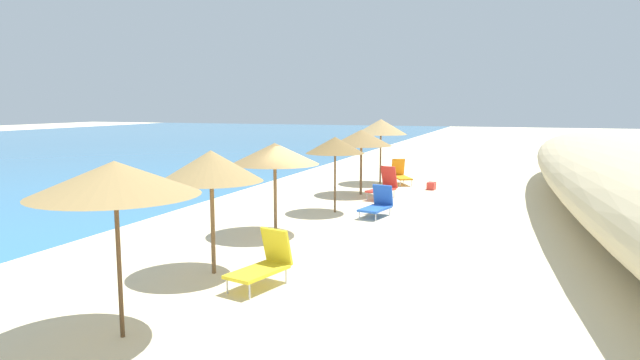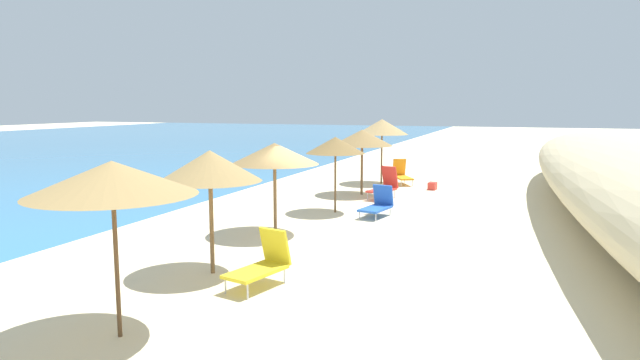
{
  "view_description": "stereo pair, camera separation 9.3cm",
  "coord_description": "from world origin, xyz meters",
  "px_view_note": "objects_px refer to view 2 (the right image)",
  "views": [
    {
      "loc": [
        -14.28,
        -5.08,
        3.64
      ],
      "look_at": [
        1.43,
        0.61,
        1.36
      ],
      "focal_mm": 31.17,
      "sensor_mm": 36.0,
      "label": 1
    },
    {
      "loc": [
        -14.25,
        -5.17,
        3.64
      ],
      "look_at": [
        1.43,
        0.61,
        1.36
      ],
      "focal_mm": 31.17,
      "sensor_mm": 36.0,
      "label": 2
    }
  ],
  "objects_px": {
    "beach_umbrella_6": "(382,127)",
    "lounge_chair_1": "(402,174)",
    "cooler_box": "(432,186)",
    "beach_umbrella_4": "(335,145)",
    "beach_umbrella_1": "(112,178)",
    "beach_umbrella_3": "(275,154)",
    "lounge_chair_2": "(262,263)",
    "lounge_chair_3": "(378,204)",
    "beach_umbrella_2": "(210,166)",
    "beach_umbrella_5": "(362,138)",
    "lounge_chair_0": "(385,186)"
  },
  "relations": [
    {
      "from": "lounge_chair_0",
      "to": "lounge_chair_1",
      "type": "xyz_separation_m",
      "value": [
        4.19,
        0.2,
        -0.06
      ]
    },
    {
      "from": "cooler_box",
      "to": "beach_umbrella_4",
      "type": "bearing_deg",
      "value": 159.67
    },
    {
      "from": "beach_umbrella_4",
      "to": "cooler_box",
      "type": "height_order",
      "value": "beach_umbrella_4"
    },
    {
      "from": "beach_umbrella_1",
      "to": "beach_umbrella_2",
      "type": "distance_m",
      "value": 3.44
    },
    {
      "from": "beach_umbrella_6",
      "to": "lounge_chair_2",
      "type": "height_order",
      "value": "beach_umbrella_6"
    },
    {
      "from": "beach_umbrella_4",
      "to": "lounge_chair_0",
      "type": "distance_m",
      "value": 3.84
    },
    {
      "from": "beach_umbrella_3",
      "to": "cooler_box",
      "type": "bearing_deg",
      "value": -16.36
    },
    {
      "from": "lounge_chair_1",
      "to": "lounge_chair_2",
      "type": "bearing_deg",
      "value": 63.24
    },
    {
      "from": "beach_umbrella_6",
      "to": "lounge_chair_3",
      "type": "bearing_deg",
      "value": -166.88
    },
    {
      "from": "beach_umbrella_2",
      "to": "beach_umbrella_6",
      "type": "distance_m",
      "value": 14.74
    },
    {
      "from": "beach_umbrella_4",
      "to": "beach_umbrella_6",
      "type": "distance_m",
      "value": 7.34
    },
    {
      "from": "beach_umbrella_1",
      "to": "cooler_box",
      "type": "relative_size",
      "value": 6.03
    },
    {
      "from": "lounge_chair_1",
      "to": "beach_umbrella_1",
      "type": "bearing_deg",
      "value": 59.79
    },
    {
      "from": "beach_umbrella_5",
      "to": "lounge_chair_0",
      "type": "bearing_deg",
      "value": -120.27
    },
    {
      "from": "lounge_chair_2",
      "to": "cooler_box",
      "type": "xyz_separation_m",
      "value": [
        14.05,
        -1.21,
        -0.31
      ]
    },
    {
      "from": "beach_umbrella_1",
      "to": "beach_umbrella_3",
      "type": "relative_size",
      "value": 1.08
    },
    {
      "from": "beach_umbrella_2",
      "to": "beach_umbrella_4",
      "type": "bearing_deg",
      "value": -2.36
    },
    {
      "from": "beach_umbrella_6",
      "to": "lounge_chair_0",
      "type": "relative_size",
      "value": 1.87
    },
    {
      "from": "beach_umbrella_1",
      "to": "beach_umbrella_6",
      "type": "bearing_deg",
      "value": 0.93
    },
    {
      "from": "lounge_chair_3",
      "to": "cooler_box",
      "type": "relative_size",
      "value": 3.18
    },
    {
      "from": "beach_umbrella_1",
      "to": "beach_umbrella_6",
      "type": "height_order",
      "value": "beach_umbrella_6"
    },
    {
      "from": "lounge_chair_2",
      "to": "lounge_chair_3",
      "type": "relative_size",
      "value": 1.04
    },
    {
      "from": "beach_umbrella_5",
      "to": "beach_umbrella_1",
      "type": "bearing_deg",
      "value": -178.95
    },
    {
      "from": "lounge_chair_0",
      "to": "lounge_chair_3",
      "type": "bearing_deg",
      "value": 116.2
    },
    {
      "from": "beach_umbrella_1",
      "to": "lounge_chair_3",
      "type": "height_order",
      "value": "beach_umbrella_1"
    },
    {
      "from": "beach_umbrella_6",
      "to": "lounge_chair_1",
      "type": "distance_m",
      "value": 2.36
    },
    {
      "from": "beach_umbrella_2",
      "to": "beach_umbrella_6",
      "type": "height_order",
      "value": "beach_umbrella_6"
    },
    {
      "from": "lounge_chair_0",
      "to": "lounge_chair_1",
      "type": "height_order",
      "value": "lounge_chair_0"
    },
    {
      "from": "beach_umbrella_4",
      "to": "lounge_chair_2",
      "type": "xyz_separation_m",
      "value": [
        -7.82,
        -1.1,
        -1.81
      ]
    },
    {
      "from": "beach_umbrella_4",
      "to": "lounge_chair_2",
      "type": "height_order",
      "value": "beach_umbrella_4"
    },
    {
      "from": "beach_umbrella_2",
      "to": "cooler_box",
      "type": "height_order",
      "value": "beach_umbrella_2"
    },
    {
      "from": "beach_umbrella_5",
      "to": "cooler_box",
      "type": "bearing_deg",
      "value": -47.55
    },
    {
      "from": "beach_umbrella_2",
      "to": "lounge_chair_1",
      "type": "distance_m",
      "value": 15.04
    },
    {
      "from": "beach_umbrella_6",
      "to": "lounge_chair_2",
      "type": "relative_size",
      "value": 1.94
    },
    {
      "from": "cooler_box",
      "to": "lounge_chair_3",
      "type": "bearing_deg",
      "value": 173.05
    },
    {
      "from": "beach_umbrella_1",
      "to": "lounge_chair_3",
      "type": "bearing_deg",
      "value": -7.77
    },
    {
      "from": "beach_umbrella_6",
      "to": "cooler_box",
      "type": "relative_size",
      "value": 6.41
    },
    {
      "from": "beach_umbrella_4",
      "to": "lounge_chair_3",
      "type": "xyz_separation_m",
      "value": [
        -0.18,
        -1.53,
        -1.88
      ]
    },
    {
      "from": "beach_umbrella_3",
      "to": "beach_umbrella_4",
      "type": "distance_m",
      "value": 3.63
    },
    {
      "from": "beach_umbrella_1",
      "to": "beach_umbrella_6",
      "type": "xyz_separation_m",
      "value": [
        18.16,
        0.3,
        0.09
      ]
    },
    {
      "from": "beach_umbrella_3",
      "to": "beach_umbrella_1",
      "type": "bearing_deg",
      "value": -174.9
    },
    {
      "from": "beach_umbrella_1",
      "to": "beach_umbrella_5",
      "type": "xyz_separation_m",
      "value": [
        14.76,
        0.27,
        -0.22
      ]
    },
    {
      "from": "beach_umbrella_3",
      "to": "lounge_chair_2",
      "type": "height_order",
      "value": "beach_umbrella_3"
    },
    {
      "from": "beach_umbrella_1",
      "to": "beach_umbrella_5",
      "type": "bearing_deg",
      "value": 1.05
    },
    {
      "from": "beach_umbrella_3",
      "to": "cooler_box",
      "type": "xyz_separation_m",
      "value": [
        9.81,
        -2.88,
        -2.12
      ]
    },
    {
      "from": "beach_umbrella_6",
      "to": "lounge_chair_3",
      "type": "height_order",
      "value": "beach_umbrella_6"
    },
    {
      "from": "lounge_chair_3",
      "to": "lounge_chair_2",
      "type": "bearing_deg",
      "value": 97.68
    },
    {
      "from": "beach_umbrella_5",
      "to": "lounge_chair_0",
      "type": "height_order",
      "value": "beach_umbrella_5"
    },
    {
      "from": "beach_umbrella_6",
      "to": "beach_umbrella_4",
      "type": "bearing_deg",
      "value": -178.26
    },
    {
      "from": "beach_umbrella_2",
      "to": "lounge_chair_2",
      "type": "bearing_deg",
      "value": -106.35
    }
  ]
}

